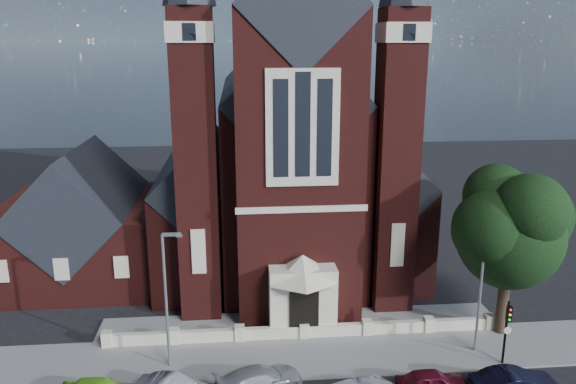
{
  "coord_description": "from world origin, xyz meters",
  "views": [
    {
      "loc": [
        -3.88,
        -24.81,
        17.99
      ],
      "look_at": [
        -0.5,
        12.0,
        8.03
      ],
      "focal_mm": 35.0,
      "sensor_mm": 36.0,
      "label": 1
    }
  ],
  "objects_px": {
    "street_lamp_left": "(167,293)",
    "car_silver_b": "(260,380)",
    "street_lamp_right": "(483,281)",
    "car_dark_red": "(433,382)",
    "parish_hall": "(83,227)",
    "church": "(282,158)",
    "street_tree": "(514,231)",
    "traffic_signal": "(507,325)"
  },
  "relations": [
    {
      "from": "street_lamp_right",
      "to": "traffic_signal",
      "type": "height_order",
      "value": "street_lamp_right"
    },
    {
      "from": "street_tree",
      "to": "street_lamp_right",
      "type": "bearing_deg",
      "value": -145.74
    },
    {
      "from": "traffic_signal",
      "to": "car_silver_b",
      "type": "relative_size",
      "value": 0.84
    },
    {
      "from": "church",
      "to": "street_lamp_left",
      "type": "xyz_separation_m",
      "value": [
        -7.91,
        -18.94,
        -3.59
      ]
    },
    {
      "from": "traffic_signal",
      "to": "car_dark_red",
      "type": "bearing_deg",
      "value": -155.8
    },
    {
      "from": "street_lamp_right",
      "to": "car_dark_red",
      "type": "xyz_separation_m",
      "value": [
        -4.02,
        -3.79,
        -3.93
      ]
    },
    {
      "from": "church",
      "to": "street_lamp_right",
      "type": "relative_size",
      "value": 4.31
    },
    {
      "from": "street_lamp_left",
      "to": "car_silver_b",
      "type": "distance_m",
      "value": 6.86
    },
    {
      "from": "street_tree",
      "to": "car_dark_red",
      "type": "relative_size",
      "value": 2.73
    },
    {
      "from": "parish_hall",
      "to": "car_dark_red",
      "type": "height_order",
      "value": "parish_hall"
    },
    {
      "from": "parish_hall",
      "to": "car_silver_b",
      "type": "xyz_separation_m",
      "value": [
        13.0,
        -16.78,
        -3.32
      ]
    },
    {
      "from": "street_lamp_right",
      "to": "traffic_signal",
      "type": "bearing_deg",
      "value": -59.99
    },
    {
      "from": "street_lamp_left",
      "to": "street_lamp_right",
      "type": "bearing_deg",
      "value": 0.0
    },
    {
      "from": "street_lamp_left",
      "to": "traffic_signal",
      "type": "distance_m",
      "value": 19.08
    },
    {
      "from": "church",
      "to": "street_lamp_left",
      "type": "height_order",
      "value": "church"
    },
    {
      "from": "traffic_signal",
      "to": "street_lamp_right",
      "type": "bearing_deg",
      "value": 120.01
    },
    {
      "from": "parish_hall",
      "to": "car_dark_red",
      "type": "relative_size",
      "value": 3.12
    },
    {
      "from": "street_tree",
      "to": "car_silver_b",
      "type": "bearing_deg",
      "value": -163.95
    },
    {
      "from": "street_lamp_left",
      "to": "car_silver_b",
      "type": "relative_size",
      "value": 1.7
    },
    {
      "from": "church",
      "to": "car_dark_red",
      "type": "relative_size",
      "value": 8.91
    },
    {
      "from": "church",
      "to": "traffic_signal",
      "type": "height_order",
      "value": "church"
    },
    {
      "from": "street_lamp_left",
      "to": "car_dark_red",
      "type": "xyz_separation_m",
      "value": [
        13.98,
        -3.79,
        -3.93
      ]
    },
    {
      "from": "parish_hall",
      "to": "street_lamp_right",
      "type": "bearing_deg",
      "value": -28.22
    },
    {
      "from": "traffic_signal",
      "to": "car_silver_b",
      "type": "bearing_deg",
      "value": -175.08
    },
    {
      "from": "traffic_signal",
      "to": "car_dark_red",
      "type": "height_order",
      "value": "traffic_signal"
    },
    {
      "from": "car_dark_red",
      "to": "parish_hall",
      "type": "bearing_deg",
      "value": 48.74
    },
    {
      "from": "church",
      "to": "street_lamp_right",
      "type": "distance_m",
      "value": 21.76
    },
    {
      "from": "parish_hall",
      "to": "street_tree",
      "type": "bearing_deg",
      "value": -23.26
    },
    {
      "from": "traffic_signal",
      "to": "car_dark_red",
      "type": "distance_m",
      "value": 5.74
    },
    {
      "from": "parish_hall",
      "to": "car_silver_b",
      "type": "bearing_deg",
      "value": -52.23
    },
    {
      "from": "street_lamp_left",
      "to": "car_silver_b",
      "type": "xyz_separation_m",
      "value": [
        4.91,
        -2.78,
        -3.91
      ]
    },
    {
      "from": "street_tree",
      "to": "car_dark_red",
      "type": "height_order",
      "value": "street_tree"
    },
    {
      "from": "street_tree",
      "to": "car_dark_red",
      "type": "distance_m",
      "value": 10.6
    },
    {
      "from": "traffic_signal",
      "to": "street_lamp_left",
      "type": "bearing_deg",
      "value": 175.24
    },
    {
      "from": "car_silver_b",
      "to": "car_dark_red",
      "type": "relative_size",
      "value": 1.21
    },
    {
      "from": "street_tree",
      "to": "street_lamp_left",
      "type": "distance_m",
      "value": 20.71
    },
    {
      "from": "traffic_signal",
      "to": "car_silver_b",
      "type": "distance_m",
      "value": 14.18
    },
    {
      "from": "street_lamp_left",
      "to": "car_dark_red",
      "type": "distance_m",
      "value": 15.01
    },
    {
      "from": "parish_hall",
      "to": "car_silver_b",
      "type": "distance_m",
      "value": 21.49
    },
    {
      "from": "car_dark_red",
      "to": "church",
      "type": "bearing_deg",
      "value": 12.56
    },
    {
      "from": "church",
      "to": "street_lamp_right",
      "type": "xyz_separation_m",
      "value": [
        10.09,
        -18.94,
        -3.59
      ]
    },
    {
      "from": "car_silver_b",
      "to": "traffic_signal",
      "type": "bearing_deg",
      "value": -104.39
    }
  ]
}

